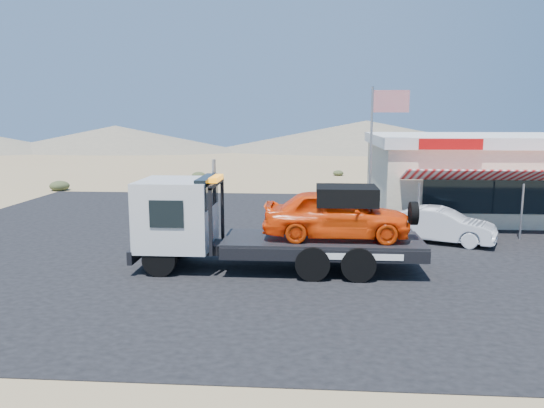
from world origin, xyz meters
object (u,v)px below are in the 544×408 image
object	(u,v)px
white_sedan	(440,225)
jerky_store	(478,174)
tow_truck	(270,220)
flagpole	(377,142)

from	to	relation	value
white_sedan	jerky_store	xyz separation A→B (m)	(3.29, 6.44, 1.30)
white_sedan	jerky_store	distance (m)	7.35
tow_truck	flagpole	size ratio (longest dim) A/B	1.47
tow_truck	flagpole	bearing A→B (deg)	56.58
white_sedan	flagpole	distance (m)	4.31
jerky_store	white_sedan	bearing A→B (deg)	-117.05
tow_truck	white_sedan	bearing A→B (deg)	32.94
white_sedan	flagpole	bearing A→B (deg)	72.03
white_sedan	jerky_store	world-z (taller)	jerky_store
white_sedan	flagpole	size ratio (longest dim) A/B	0.67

